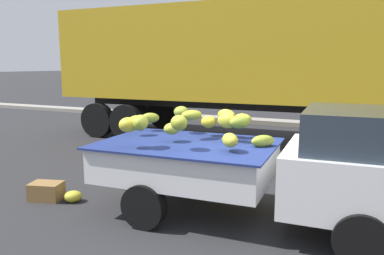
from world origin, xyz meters
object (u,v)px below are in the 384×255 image
produce_crate (46,191)px  fallen_banana_bunch_near_tailgate (73,196)px  semi_trailer (252,55)px  pickup_truck (311,167)px

produce_crate → fallen_banana_bunch_near_tailgate: bearing=12.5°
fallen_banana_bunch_near_tailgate → produce_crate: produce_crate is taller
fallen_banana_bunch_near_tailgate → produce_crate: (-0.48, -0.11, 0.06)m
semi_trailer → produce_crate: size_ratio=23.19×
semi_trailer → fallen_banana_bunch_near_tailgate: bearing=-103.1°
semi_trailer → fallen_banana_bunch_near_tailgate: 6.76m
fallen_banana_bunch_near_tailgate → pickup_truck: bearing=8.5°
pickup_truck → fallen_banana_bunch_near_tailgate: size_ratio=15.90×
semi_trailer → produce_crate: bearing=-107.1°
semi_trailer → fallen_banana_bunch_near_tailgate: semi_trailer is taller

